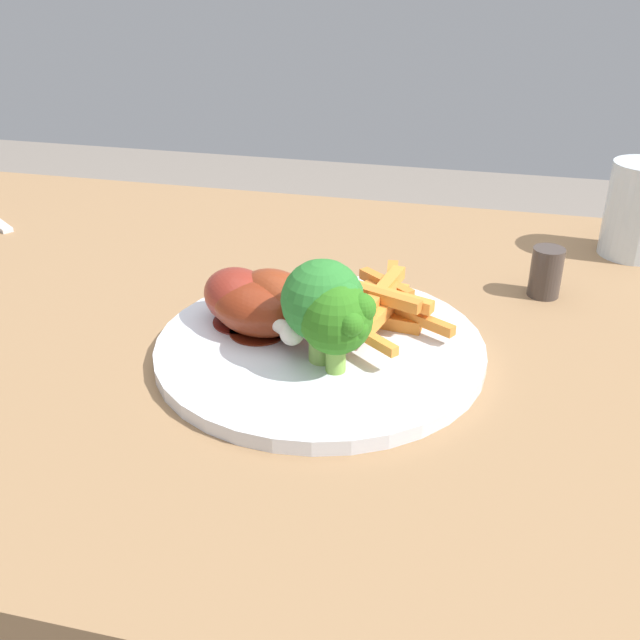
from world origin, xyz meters
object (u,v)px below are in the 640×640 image
Objects in this scene: carrot_fries_pile at (374,304)px; chicken_drumstick_extra at (262,310)px; chicken_drumstick_near at (282,303)px; water_glass at (639,210)px; dinner_plate at (320,348)px; broccoli_floret_middle at (339,319)px; chicken_drumstick_far at (243,300)px; pepper_shaker at (546,272)px; broccoli_floret_front at (326,302)px; dining_table at (293,414)px.

chicken_drumstick_extra is (-0.09, -0.04, 0.00)m from carrot_fries_pile.
water_glass is at bearing 41.40° from chicken_drumstick_near.
broccoli_floret_middle is (0.02, -0.04, 0.05)m from dinner_plate.
broccoli_floret_middle reaches higher than chicken_drumstick_near.
chicken_drumstick_far reaches higher than pepper_shaker.
chicken_drumstick_near is (-0.05, 0.04, -0.03)m from broccoli_floret_front.
carrot_fries_pile is (0.08, -0.01, 0.13)m from dining_table.
chicken_drumstick_near reaches higher than pepper_shaker.
carrot_fries_pile is 0.08m from chicken_drumstick_near.
broccoli_floret_front is at bearing -41.14° from chicken_drumstick_near.
water_glass is (0.26, 0.32, -0.01)m from broccoli_floret_front.
chicken_drumstick_extra is (-0.01, -0.01, -0.00)m from chicken_drumstick_near.
dinner_plate is 0.08m from chicken_drumstick_far.
broccoli_floret_front reaches higher than dining_table.
chicken_drumstick_extra is (-0.06, 0.03, -0.03)m from broccoli_floret_front.
water_glass is at bearing 50.03° from broccoli_floret_front.
broccoli_floret_front is 1.73× the size of pepper_shaker.
dining_table is 14.95× the size of broccoli_floret_front.
water_glass is (0.25, 0.33, -0.01)m from broccoli_floret_middle.
broccoli_floret_middle is 0.11m from chicken_drumstick_far.
broccoli_floret_front reaches higher than carrot_fries_pile.
pepper_shaker is at bearing 34.22° from chicken_drumstick_extra.
broccoli_floret_front is (0.01, -0.03, 0.06)m from dinner_plate.
dinner_plate is at bearing -19.89° from chicken_drumstick_near.
carrot_fries_pile is at bearing -134.62° from water_glass.
water_glass reaches higher than chicken_drumstick_near.
dinner_plate is at bearing 120.16° from broccoli_floret_middle.
broccoli_floret_front is 0.07m from chicken_drumstick_extra.
water_glass is (0.33, 0.29, 0.02)m from chicken_drumstick_extra.
chicken_drumstick_near is 0.26m from pepper_shaker.
chicken_drumstick_near is at bearing 138.86° from broccoli_floret_front.
broccoli_floret_front is at bearing -129.97° from water_glass.
pepper_shaker is (0.23, 0.16, -0.01)m from chicken_drumstick_extra.
chicken_drumstick_near reaches higher than dinner_plate.
dining_table is at bearing 121.99° from broccoli_floret_front.
pepper_shaker is at bearing 38.35° from carrot_fries_pile.
chicken_drumstick_far is 0.44m from water_glass.
broccoli_floret_front is 0.53× the size of carrot_fries_pile.
dining_table is 0.13m from dinner_plate.
dinner_plate is 5.61× the size of pepper_shaker.
broccoli_floret_middle reaches higher than dinner_plate.
carrot_fries_pile is at bearing 81.97° from broccoli_floret_middle.
dining_table is at bearing 126.37° from dinner_plate.
chicken_drumstick_near is at bearing -3.47° from chicken_drumstick_far.
chicken_drumstick_extra is at bearing -138.79° from water_glass.
carrot_fries_pile is 0.11m from chicken_drumstick_far.
chicken_drumstick_far is 0.85× the size of chicken_drumstick_extra.
carrot_fries_pile is at bearing 26.21° from chicken_drumstick_extra.
chicken_drumstick_near reaches higher than dining_table.
broccoli_floret_middle is at bearing -98.03° from carrot_fries_pile.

